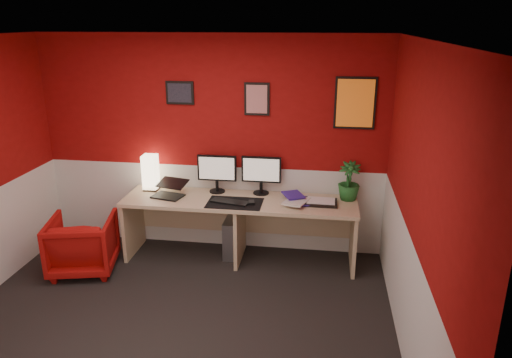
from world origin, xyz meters
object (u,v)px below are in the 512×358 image
at_px(laptop, 167,188).
at_px(armchair, 83,244).
at_px(desk, 240,230).
at_px(monitor_right, 261,169).
at_px(potted_plant, 349,181).
at_px(pc_tower, 235,236).
at_px(shoji_lamp, 151,173).
at_px(zen_tray, 321,202).
at_px(monitor_left, 217,168).

xyz_separation_m(laptop, armchair, (-0.83, -0.47, -0.53)).
relative_size(desk, monitor_right, 4.48).
height_order(potted_plant, pc_tower, potted_plant).
distance_m(shoji_lamp, zen_tray, 2.00).
distance_m(monitor_left, potted_plant, 1.50).
bearing_deg(zen_tray, monitor_left, 170.17).
relative_size(laptop, potted_plant, 0.77).
distance_m(zen_tray, armchair, 2.63).
height_order(desk, zen_tray, zen_tray).
distance_m(laptop, potted_plant, 2.02).
bearing_deg(zen_tray, monitor_right, 161.90).
height_order(monitor_left, potted_plant, monitor_left).
distance_m(monitor_left, pc_tower, 0.83).
bearing_deg(desk, monitor_left, 144.45).
height_order(desk, armchair, desk).
bearing_deg(pc_tower, monitor_right, 20.80).
bearing_deg(monitor_right, zen_tray, -18.10).
distance_m(laptop, monitor_left, 0.60).
bearing_deg(armchair, pc_tower, -171.82).
height_order(potted_plant, armchair, potted_plant).
distance_m(potted_plant, pc_tower, 1.47).
bearing_deg(monitor_left, desk, -35.55).
distance_m(laptop, armchair, 1.09).
relative_size(laptop, monitor_right, 0.57).
bearing_deg(pc_tower, laptop, -168.37).
xyz_separation_m(laptop, monitor_left, (0.52, 0.24, 0.18)).
xyz_separation_m(pc_tower, armchair, (-1.57, -0.61, 0.09)).
relative_size(shoji_lamp, potted_plant, 0.93).
distance_m(desk, armchair, 1.72).
bearing_deg(potted_plant, laptop, -174.06).
relative_size(pc_tower, armchair, 0.66).
relative_size(monitor_right, zen_tray, 1.66).
bearing_deg(armchair, desk, -176.57).
xyz_separation_m(monitor_left, armchair, (-1.35, -0.71, -0.71)).
bearing_deg(zen_tray, desk, -179.56).
height_order(monitor_left, armchair, monitor_left).
relative_size(laptop, monitor_left, 0.57).
height_order(desk, shoji_lamp, shoji_lamp).
bearing_deg(potted_plant, zen_tray, -149.40).
bearing_deg(pc_tower, armchair, -158.37).
height_order(desk, laptop, laptop).
xyz_separation_m(laptop, pc_tower, (0.73, 0.15, -0.61)).
bearing_deg(monitor_left, zen_tray, -9.83).
relative_size(shoji_lamp, monitor_left, 0.69).
bearing_deg(desk, zen_tray, 0.44).
bearing_deg(monitor_left, pc_tower, -23.67).
relative_size(desk, potted_plant, 6.05).
relative_size(monitor_left, monitor_right, 1.00).
bearing_deg(desk, armchair, -163.36).
bearing_deg(zen_tray, potted_plant, 30.60).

